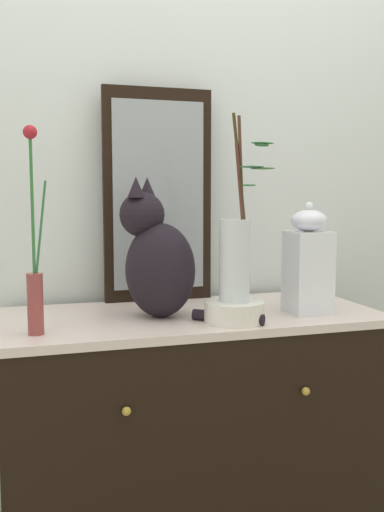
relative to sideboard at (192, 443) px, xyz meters
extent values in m
cube|color=silver|center=(0.00, 0.34, 0.87)|extent=(4.40, 0.08, 2.60)
cube|color=black|center=(0.00, 0.00, -0.01)|extent=(1.15, 0.52, 0.83)
cube|color=beige|center=(0.00, 0.00, 0.41)|extent=(1.17, 0.53, 0.02)
sphere|color=#B79338|center=(-0.26, -0.27, 0.24)|extent=(0.02, 0.02, 0.02)
sphere|color=#B79338|center=(0.26, -0.27, 0.24)|extent=(0.02, 0.02, 0.02)
cube|color=black|center=(-0.05, 0.24, 0.79)|extent=(0.38, 0.03, 0.73)
cube|color=gray|center=(-0.05, 0.23, 0.79)|extent=(0.32, 0.01, 0.64)
ellipsoid|color=black|center=(-0.11, -0.03, 0.57)|extent=(0.29, 0.28, 0.29)
sphere|color=black|center=(-0.15, 0.01, 0.74)|extent=(0.14, 0.14, 0.14)
cone|color=black|center=(-0.18, -0.02, 0.82)|extent=(0.05, 0.05, 0.06)
cone|color=black|center=(-0.13, 0.04, 0.82)|extent=(0.05, 0.05, 0.06)
cylinder|color=black|center=(0.06, -0.16, 0.44)|extent=(0.19, 0.16, 0.03)
cylinder|color=brown|center=(-0.48, -0.14, 0.51)|extent=(0.04, 0.04, 0.16)
cylinder|color=#2F6D33|center=(-0.48, -0.14, 0.76)|extent=(0.01, 0.01, 0.35)
sphere|color=#A71E27|center=(-0.48, -0.14, 0.96)|extent=(0.04, 0.04, 0.04)
cylinder|color=#2A6A36|center=(-0.46, -0.14, 0.71)|extent=(0.03, 0.01, 0.24)
cylinder|color=silver|center=(0.08, -0.16, 0.46)|extent=(0.18, 0.18, 0.06)
cylinder|color=silver|center=(0.08, -0.16, 0.61)|extent=(0.09, 0.09, 0.24)
cylinder|color=#562E25|center=(0.09, -0.17, 0.79)|extent=(0.05, 0.05, 0.31)
ellipsoid|color=#34763A|center=(0.10, -0.21, 0.82)|extent=(0.07, 0.08, 0.01)
ellipsoid|color=#286F2A|center=(0.12, -0.19, 0.87)|extent=(0.08, 0.05, 0.01)
cylinder|color=#423819|center=(0.09, -0.17, 0.83)|extent=(0.07, 0.06, 0.39)
ellipsoid|color=#2B6339|center=(0.11, -0.21, 0.87)|extent=(0.08, 0.05, 0.01)
ellipsoid|color=#297131|center=(0.14, -0.21, 0.94)|extent=(0.07, 0.04, 0.01)
cylinder|color=#4E3221|center=(0.10, -0.16, 0.82)|extent=(0.06, 0.09, 0.38)
ellipsoid|color=#376830|center=(0.14, -0.21, 0.87)|extent=(0.08, 0.07, 0.01)
ellipsoid|color=#326F3D|center=(0.14, -0.20, 0.93)|extent=(0.07, 0.08, 0.01)
cube|color=white|center=(0.35, -0.10, 0.56)|extent=(0.12, 0.12, 0.26)
ellipsoid|color=white|center=(0.35, -0.10, 0.72)|extent=(0.11, 0.11, 0.07)
sphere|color=white|center=(0.35, -0.10, 0.76)|extent=(0.02, 0.02, 0.02)
camera|label=1|loc=(-0.49, -1.65, 0.80)|focal=39.18mm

